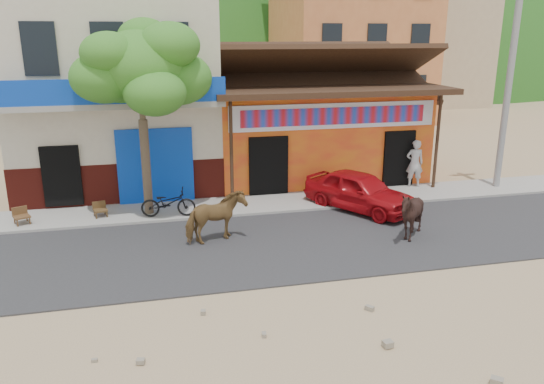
{
  "coord_description": "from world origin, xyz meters",
  "views": [
    {
      "loc": [
        -4.42,
        -10.8,
        5.66
      ],
      "look_at": [
        -1.2,
        3.0,
        1.4
      ],
      "focal_mm": 35.0,
      "sensor_mm": 36.0,
      "label": 1
    }
  ],
  "objects_px": {
    "cow_dark": "(411,214)",
    "pedestrian": "(415,163)",
    "scooter": "(168,203)",
    "utility_pole": "(510,78)",
    "cow_tan": "(216,218)",
    "red_car": "(359,191)",
    "cafe_chair_right": "(21,209)",
    "tree": "(143,120)",
    "cafe_chair_left": "(100,204)"
  },
  "relations": [
    {
      "from": "utility_pole",
      "to": "cafe_chair_left",
      "type": "relative_size",
      "value": 9.28
    },
    {
      "from": "scooter",
      "to": "cow_tan",
      "type": "bearing_deg",
      "value": -144.14
    },
    {
      "from": "cow_dark",
      "to": "tree",
      "type": "bearing_deg",
      "value": -122.11
    },
    {
      "from": "tree",
      "to": "cow_tan",
      "type": "bearing_deg",
      "value": -56.59
    },
    {
      "from": "red_car",
      "to": "scooter",
      "type": "xyz_separation_m",
      "value": [
        -6.17,
        0.5,
        -0.12
      ]
    },
    {
      "from": "utility_pole",
      "to": "cafe_chair_right",
      "type": "xyz_separation_m",
      "value": [
        -16.55,
        -0.4,
        -3.53
      ]
    },
    {
      "from": "cow_tan",
      "to": "cow_dark",
      "type": "height_order",
      "value": "cow_dark"
    },
    {
      "from": "red_car",
      "to": "scooter",
      "type": "height_order",
      "value": "red_car"
    },
    {
      "from": "cow_tan",
      "to": "red_car",
      "type": "bearing_deg",
      "value": -91.69
    },
    {
      "from": "pedestrian",
      "to": "cow_dark",
      "type": "bearing_deg",
      "value": 73.07
    },
    {
      "from": "cow_dark",
      "to": "cafe_chair_left",
      "type": "height_order",
      "value": "cow_dark"
    },
    {
      "from": "cow_tan",
      "to": "scooter",
      "type": "relative_size",
      "value": 1.0
    },
    {
      "from": "cafe_chair_right",
      "to": "scooter",
      "type": "bearing_deg",
      "value": -28.73
    },
    {
      "from": "tree",
      "to": "cow_dark",
      "type": "bearing_deg",
      "value": -27.58
    },
    {
      "from": "utility_pole",
      "to": "cow_dark",
      "type": "height_order",
      "value": "utility_pole"
    },
    {
      "from": "cow_tan",
      "to": "cafe_chair_right",
      "type": "distance_m",
      "value": 6.12
    },
    {
      "from": "cow_dark",
      "to": "cafe_chair_right",
      "type": "height_order",
      "value": "cow_dark"
    },
    {
      "from": "utility_pole",
      "to": "cafe_chair_left",
      "type": "bearing_deg",
      "value": -179.03
    },
    {
      "from": "cow_dark",
      "to": "pedestrian",
      "type": "xyz_separation_m",
      "value": [
        2.52,
        4.67,
        0.24
      ]
    },
    {
      "from": "cow_dark",
      "to": "cafe_chair_left",
      "type": "relative_size",
      "value": 1.68
    },
    {
      "from": "pedestrian",
      "to": "cafe_chair_right",
      "type": "height_order",
      "value": "pedestrian"
    },
    {
      "from": "cow_tan",
      "to": "cafe_chair_right",
      "type": "height_order",
      "value": "cow_tan"
    },
    {
      "from": "scooter",
      "to": "pedestrian",
      "type": "bearing_deg",
      "value": -73.76
    },
    {
      "from": "cow_tan",
      "to": "tree",
      "type": "bearing_deg",
      "value": 12.34
    },
    {
      "from": "cow_dark",
      "to": "pedestrian",
      "type": "relative_size",
      "value": 0.81
    },
    {
      "from": "tree",
      "to": "cow_tan",
      "type": "distance_m",
      "value": 4.05
    },
    {
      "from": "cow_dark",
      "to": "cafe_chair_right",
      "type": "bearing_deg",
      "value": -112.54
    },
    {
      "from": "cow_tan",
      "to": "cafe_chair_left",
      "type": "height_order",
      "value": "cow_tan"
    },
    {
      "from": "red_car",
      "to": "cafe_chair_left",
      "type": "bearing_deg",
      "value": 140.0
    },
    {
      "from": "red_car",
      "to": "scooter",
      "type": "relative_size",
      "value": 2.24
    },
    {
      "from": "tree",
      "to": "cafe_chair_right",
      "type": "distance_m",
      "value": 4.53
    },
    {
      "from": "scooter",
      "to": "cafe_chair_right",
      "type": "bearing_deg",
      "value": 93.61
    },
    {
      "from": "cow_tan",
      "to": "red_car",
      "type": "relative_size",
      "value": 0.44
    },
    {
      "from": "utility_pole",
      "to": "cow_tan",
      "type": "height_order",
      "value": "utility_pole"
    },
    {
      "from": "scooter",
      "to": "utility_pole",
      "type": "bearing_deg",
      "value": -79.19
    },
    {
      "from": "tree",
      "to": "scooter",
      "type": "xyz_separation_m",
      "value": [
        0.6,
        -0.5,
        -2.56
      ]
    },
    {
      "from": "tree",
      "to": "pedestrian",
      "type": "height_order",
      "value": "tree"
    },
    {
      "from": "cow_tan",
      "to": "cafe_chair_right",
      "type": "relative_size",
      "value": 1.79
    },
    {
      "from": "utility_pole",
      "to": "red_car",
      "type": "bearing_deg",
      "value": -168.7
    },
    {
      "from": "pedestrian",
      "to": "cafe_chair_right",
      "type": "relative_size",
      "value": 1.88
    },
    {
      "from": "tree",
      "to": "pedestrian",
      "type": "xyz_separation_m",
      "value": [
        9.73,
        0.9,
        -2.11
      ]
    },
    {
      "from": "scooter",
      "to": "cafe_chair_right",
      "type": "distance_m",
      "value": 4.36
    },
    {
      "from": "cow_tan",
      "to": "cafe_chair_left",
      "type": "bearing_deg",
      "value": 29.61
    },
    {
      "from": "tree",
      "to": "cow_dark",
      "type": "distance_m",
      "value": 8.47
    },
    {
      "from": "utility_pole",
      "to": "scooter",
      "type": "bearing_deg",
      "value": -176.72
    },
    {
      "from": "scooter",
      "to": "cafe_chair_right",
      "type": "height_order",
      "value": "cafe_chair_right"
    },
    {
      "from": "red_car",
      "to": "tree",
      "type": "bearing_deg",
      "value": 138.21
    },
    {
      "from": "cafe_chair_left",
      "to": "utility_pole",
      "type": "bearing_deg",
      "value": -14.0
    },
    {
      "from": "utility_pole",
      "to": "red_car",
      "type": "xyz_separation_m",
      "value": [
        -6.03,
        -1.2,
        -3.43
      ]
    },
    {
      "from": "tree",
      "to": "pedestrian",
      "type": "relative_size",
      "value": 3.38
    }
  ]
}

